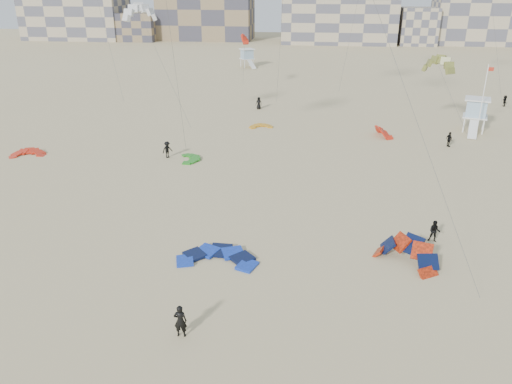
# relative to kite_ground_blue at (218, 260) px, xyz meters

# --- Properties ---
(ground) EXTENTS (320.00, 320.00, 0.00)m
(ground) POSITION_rel_kite_ground_blue_xyz_m (0.50, -4.05, 0.00)
(ground) COLOR tan
(ground) RESTS_ON ground
(kite_ground_blue) EXTENTS (4.88, 5.12, 0.94)m
(kite_ground_blue) POSITION_rel_kite_ground_blue_xyz_m (0.00, 0.00, 0.00)
(kite_ground_blue) COLOR blue
(kite_ground_blue) RESTS_ON ground
(kite_ground_orange) EXTENTS (6.17, 6.16, 4.40)m
(kite_ground_orange) POSITION_rel_kite_ground_blue_xyz_m (12.21, 1.28, 0.00)
(kite_ground_orange) COLOR #FE3411
(kite_ground_orange) RESTS_ON ground
(kite_ground_red) EXTENTS (4.34, 4.49, 1.68)m
(kite_ground_red) POSITION_rel_kite_ground_blue_xyz_m (-24.05, 18.46, 0.00)
(kite_ground_red) COLOR red
(kite_ground_red) RESTS_ON ground
(kite_ground_green) EXTENTS (3.72, 3.59, 0.57)m
(kite_ground_green) POSITION_rel_kite_ground_blue_xyz_m (-6.79, 19.27, 0.00)
(kite_ground_green) COLOR green
(kite_ground_green) RESTS_ON ground
(kite_ground_red_far) EXTENTS (3.93, 3.87, 3.28)m
(kite_ground_red_far) POSITION_rel_kite_ground_blue_xyz_m (13.83, 30.34, 0.00)
(kite_ground_red_far) COLOR red
(kite_ground_red_far) RESTS_ON ground
(kite_ground_yellow) EXTENTS (3.32, 3.43, 0.72)m
(kite_ground_yellow) POSITION_rel_kite_ground_blue_xyz_m (-0.98, 32.34, 0.00)
(kite_ground_yellow) COLOR orange
(kite_ground_yellow) RESTS_ON ground
(kitesurfer_main) EXTENTS (0.70, 0.48, 1.85)m
(kitesurfer_main) POSITION_rel_kite_ground_blue_xyz_m (-0.36, -7.67, 0.93)
(kitesurfer_main) COLOR black
(kitesurfer_main) RESTS_ON ground
(kitesurfer_b) EXTENTS (0.91, 0.80, 1.59)m
(kitesurfer_b) POSITION_rel_kite_ground_blue_xyz_m (14.58, 4.46, 0.80)
(kitesurfer_b) COLOR black
(kitesurfer_b) RESTS_ON ground
(kitesurfer_c) EXTENTS (1.23, 1.27, 1.74)m
(kitesurfer_c) POSITION_rel_kite_ground_blue_xyz_m (-9.20, 19.59, 0.87)
(kitesurfer_c) COLOR black
(kitesurfer_c) RESTS_ON ground
(kitesurfer_d) EXTENTS (0.77, 1.06, 1.67)m
(kitesurfer_d) POSITION_rel_kite_ground_blue_xyz_m (20.52, 27.13, 0.84)
(kitesurfer_d) COLOR black
(kitesurfer_d) RESTS_ON ground
(kitesurfer_e) EXTENTS (0.85, 0.56, 1.71)m
(kitesurfer_e) POSITION_rel_kite_ground_blue_xyz_m (-2.43, 41.81, 0.86)
(kitesurfer_e) COLOR black
(kitesurfer_e) RESTS_ON ground
(kitesurfer_f) EXTENTS (0.77, 1.55, 1.60)m
(kitesurfer_f) POSITION_rel_kite_ground_blue_xyz_m (32.90, 48.09, 0.80)
(kitesurfer_f) COLOR black
(kitesurfer_f) RESTS_ON ground
(kite_fly_grey) EXTENTS (6.93, 4.85, 14.09)m
(kite_fly_grey) POSITION_rel_kite_ground_blue_xyz_m (-13.16, 25.93, 13.67)
(kite_fly_grey) COLOR white
(kite_fly_grey) RESTS_ON ground
(kite_fly_olive) EXTENTS (6.07, 5.54, 8.50)m
(kite_fly_olive) POSITION_rel_kite_ground_blue_xyz_m (19.31, 31.77, 8.04)
(kite_fly_olive) COLOR olive
(kite_fly_olive) RESTS_ON ground
(kite_fly_red) EXTENTS (3.45, 3.31, 8.51)m
(kite_fly_red) POSITION_rel_kite_ground_blue_xyz_m (-6.16, 53.72, 8.22)
(kite_fly_red) COLOR red
(kite_fly_red) RESTS_ON ground
(lifeguard_tower_near) EXTENTS (3.52, 5.88, 4.02)m
(lifeguard_tower_near) POSITION_rel_kite_ground_blue_xyz_m (24.87, 33.92, 1.99)
(lifeguard_tower_near) COLOR white
(lifeguard_tower_near) RESTS_ON ground
(lifeguard_tower_far) EXTENTS (3.66, 5.64, 3.75)m
(lifeguard_tower_far) POSITION_rel_kite_ground_blue_xyz_m (-9.48, 78.69, 1.86)
(lifeguard_tower_far) COLOR white
(lifeguard_tower_far) RESTS_ON ground
(flagpole) EXTENTS (0.69, 0.11, 8.46)m
(flagpole) POSITION_rel_kite_ground_blue_xyz_m (24.45, 30.88, 4.43)
(flagpole) COLOR white
(flagpole) RESTS_ON ground
(condo_west_a) EXTENTS (30.00, 15.00, 14.00)m
(condo_west_a) POSITION_rel_kite_ground_blue_xyz_m (-69.50, 125.95, 7.00)
(condo_west_a) COLOR tan
(condo_west_a) RESTS_ON ground
(condo_west_b) EXTENTS (28.00, 14.00, 18.00)m
(condo_west_b) POSITION_rel_kite_ground_blue_xyz_m (-29.50, 129.95, 9.00)
(condo_west_b) COLOR #836D4F
(condo_west_b) RESTS_ON ground
(condo_mid) EXTENTS (32.00, 16.00, 12.00)m
(condo_mid) POSITION_rel_kite_ground_blue_xyz_m (10.50, 125.95, 6.00)
(condo_mid) COLOR tan
(condo_mid) RESTS_ON ground
(condo_east) EXTENTS (26.00, 14.00, 16.00)m
(condo_east) POSITION_rel_kite_ground_blue_xyz_m (50.50, 127.95, 8.00)
(condo_east) COLOR tan
(condo_east) RESTS_ON ground
(condo_fill_left) EXTENTS (12.00, 10.00, 8.00)m
(condo_fill_left) POSITION_rel_kite_ground_blue_xyz_m (-49.50, 123.95, 4.00)
(condo_fill_left) COLOR #836D4F
(condo_fill_left) RESTS_ON ground
(condo_fill_right) EXTENTS (10.00, 10.00, 10.00)m
(condo_fill_right) POSITION_rel_kite_ground_blue_xyz_m (32.50, 123.95, 5.00)
(condo_fill_right) COLOR tan
(condo_fill_right) RESTS_ON ground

